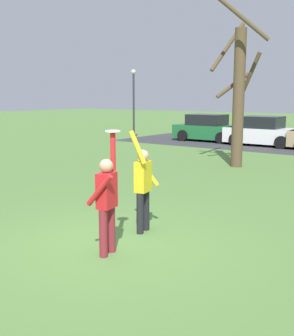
{
  "coord_description": "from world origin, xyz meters",
  "views": [
    {
      "loc": [
        4.98,
        -5.52,
        2.68
      ],
      "look_at": [
        0.21,
        0.9,
        1.31
      ],
      "focal_mm": 45.16,
      "sensor_mm": 36.0,
      "label": 1
    }
  ],
  "objects_px": {
    "parked_car_green": "(208,129)",
    "frisbee_disc": "(113,131)",
    "parked_car_white": "(263,132)",
    "bare_tree_tall": "(238,92)",
    "person_catcher": "(107,198)",
    "person_defender": "(143,184)",
    "lamppost_by_lot": "(134,97)"
  },
  "relations": [
    {
      "from": "parked_car_green",
      "to": "frisbee_disc",
      "type": "bearing_deg",
      "value": -66.98
    },
    {
      "from": "parked_car_white",
      "to": "bare_tree_tall",
      "type": "height_order",
      "value": "bare_tree_tall"
    },
    {
      "from": "frisbee_disc",
      "to": "parked_car_white",
      "type": "height_order",
      "value": "frisbee_disc"
    },
    {
      "from": "frisbee_disc",
      "to": "parked_car_white",
      "type": "xyz_separation_m",
      "value": [
        -3.95,
        16.88,
        -1.37
      ]
    },
    {
      "from": "person_catcher",
      "to": "person_defender",
      "type": "distance_m",
      "value": 1.36
    },
    {
      "from": "bare_tree_tall",
      "to": "lamppost_by_lot",
      "type": "bearing_deg",
      "value": 149.4
    },
    {
      "from": "person_catcher",
      "to": "bare_tree_tall",
      "type": "bearing_deg",
      "value": 1.84
    },
    {
      "from": "person_catcher",
      "to": "parked_car_green",
      "type": "height_order",
      "value": "person_catcher"
    },
    {
      "from": "parked_car_green",
      "to": "bare_tree_tall",
      "type": "xyz_separation_m",
      "value": [
        5.35,
        -7.64,
        2.1
      ]
    },
    {
      "from": "person_defender",
      "to": "lamppost_by_lot",
      "type": "xyz_separation_m",
      "value": [
        -11.34,
        14.0,
        1.6
      ]
    },
    {
      "from": "person_defender",
      "to": "parked_car_green",
      "type": "bearing_deg",
      "value": -166.32
    },
    {
      "from": "person_defender",
      "to": "frisbee_disc",
      "type": "distance_m",
      "value": 1.59
    },
    {
      "from": "person_catcher",
      "to": "frisbee_disc",
      "type": "distance_m",
      "value": 1.13
    },
    {
      "from": "person_catcher",
      "to": "frisbee_disc",
      "type": "height_order",
      "value": "frisbee_disc"
    },
    {
      "from": "parked_car_white",
      "to": "bare_tree_tall",
      "type": "bearing_deg",
      "value": -76.54
    },
    {
      "from": "frisbee_disc",
      "to": "bare_tree_tall",
      "type": "xyz_separation_m",
      "value": [
        -2.12,
        9.54,
        0.73
      ]
    },
    {
      "from": "person_catcher",
      "to": "parked_car_white",
      "type": "height_order",
      "value": "person_catcher"
    },
    {
      "from": "person_catcher",
      "to": "lamppost_by_lot",
      "type": "distance_m",
      "value": 19.29
    },
    {
      "from": "parked_car_green",
      "to": "person_catcher",
      "type": "bearing_deg",
      "value": -67.13
    },
    {
      "from": "lamppost_by_lot",
      "to": "parked_car_green",
      "type": "bearing_deg",
      "value": 26.88
    },
    {
      "from": "person_defender",
      "to": "lamppost_by_lot",
      "type": "distance_m",
      "value": 18.09
    },
    {
      "from": "person_defender",
      "to": "bare_tree_tall",
      "type": "distance_m",
      "value": 8.83
    },
    {
      "from": "person_defender",
      "to": "frisbee_disc",
      "type": "xyz_separation_m",
      "value": [
        0.21,
        -1.11,
        1.11
      ]
    },
    {
      "from": "frisbee_disc",
      "to": "lamppost_by_lot",
      "type": "distance_m",
      "value": 19.03
    },
    {
      "from": "person_catcher",
      "to": "parked_car_green",
      "type": "relative_size",
      "value": 0.51
    },
    {
      "from": "parked_car_white",
      "to": "bare_tree_tall",
      "type": "distance_m",
      "value": 7.85
    },
    {
      "from": "frisbee_disc",
      "to": "lamppost_by_lot",
      "type": "relative_size",
      "value": 0.06
    },
    {
      "from": "parked_car_green",
      "to": "lamppost_by_lot",
      "type": "xyz_separation_m",
      "value": [
        -4.07,
        -2.06,
        1.86
      ]
    },
    {
      "from": "person_catcher",
      "to": "frisbee_disc",
      "type": "relative_size",
      "value": 8.14
    },
    {
      "from": "person_defender",
      "to": "parked_car_white",
      "type": "xyz_separation_m",
      "value": [
        -3.74,
        15.77,
        -0.25
      ]
    },
    {
      "from": "person_defender",
      "to": "lamppost_by_lot",
      "type": "height_order",
      "value": "lamppost_by_lot"
    },
    {
      "from": "parked_car_white",
      "to": "parked_car_green",
      "type": "bearing_deg",
      "value": 174.73
    }
  ]
}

